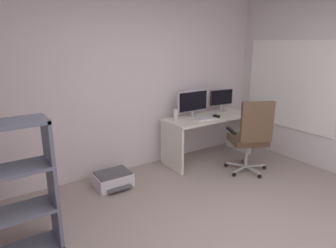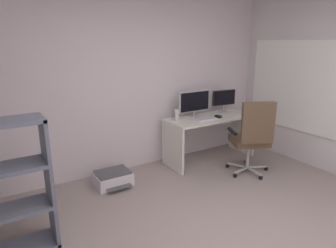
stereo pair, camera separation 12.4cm
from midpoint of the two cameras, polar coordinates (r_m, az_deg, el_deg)
wall_back at (r=4.36m, az=-7.44°, el=8.77°), size 4.87×0.10×2.75m
window_pane at (r=5.18m, az=23.49°, el=6.77°), size 0.01×1.51×1.31m
window_frame at (r=5.18m, az=23.45°, el=6.77°), size 0.02×1.59×1.39m
desk at (r=4.84m, az=8.79°, el=-0.77°), size 1.47×0.58×0.72m
monitor_main at (r=4.70m, az=5.80°, el=4.17°), size 0.58×0.18×0.41m
monitor_secondary at (r=5.09m, az=11.30°, el=4.70°), size 0.43×0.18×0.37m
keyboard at (r=4.57m, az=8.17°, el=0.88°), size 0.35×0.15×0.02m
computer_mouse at (r=4.74m, az=10.31°, el=1.42°), size 0.07×0.11×0.03m
desktop_speaker at (r=4.48m, az=2.49°, el=1.73°), size 0.07×0.07×0.17m
office_chair at (r=4.38m, az=16.60°, el=-2.07°), size 0.65×0.67×1.10m
printer at (r=4.14m, az=-9.58°, el=-10.20°), size 0.47×0.44×0.20m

